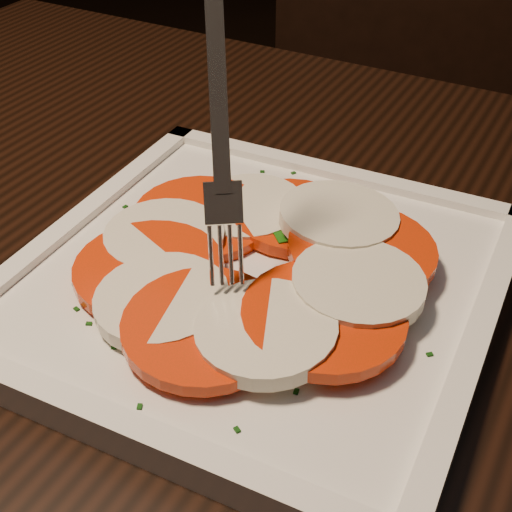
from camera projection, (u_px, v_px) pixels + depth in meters
table at (301, 435)px, 0.49m from camera, size 1.24×0.86×0.75m
chair at (393, 110)px, 1.16m from camera, size 0.51×0.51×0.93m
plate at (256, 284)px, 0.45m from camera, size 0.29×0.29×0.01m
caprese_salad at (256, 261)px, 0.44m from camera, size 0.24×0.25×0.03m
fork at (218, 104)px, 0.39m from camera, size 0.07×0.08×0.18m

